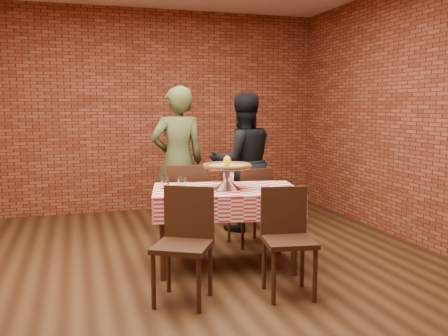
{
  "coord_description": "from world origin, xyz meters",
  "views": [
    {
      "loc": [
        -0.84,
        -4.09,
        1.54
      ],
      "look_at": [
        0.51,
        0.28,
        0.94
      ],
      "focal_mm": 38.98,
      "sensor_mm": 36.0,
      "label": 1
    }
  ],
  "objects_px": {
    "table": "(226,228)",
    "pizza": "(227,166)",
    "diner_olive": "(178,161)",
    "chair_far_left": "(187,205)",
    "water_glass_right": "(165,182)",
    "chair_near_right": "(289,243)",
    "chair_near_left": "(182,247)",
    "pizza_stand": "(227,178)",
    "water_glass_left": "(182,184)",
    "diner_black": "(243,162)",
    "chair_far_right": "(249,206)",
    "condiment_caddy": "(227,175)"
  },
  "relations": [
    {
      "from": "condiment_caddy",
      "to": "chair_far_left",
      "type": "xyz_separation_m",
      "value": [
        -0.31,
        0.5,
        -0.38
      ]
    },
    {
      "from": "condiment_caddy",
      "to": "diner_olive",
      "type": "bearing_deg",
      "value": 104.73
    },
    {
      "from": "table",
      "to": "diner_black",
      "type": "relative_size",
      "value": 0.79
    },
    {
      "from": "condiment_caddy",
      "to": "chair_near_left",
      "type": "bearing_deg",
      "value": -125.23
    },
    {
      "from": "diner_olive",
      "to": "water_glass_left",
      "type": "bearing_deg",
      "value": 78.16
    },
    {
      "from": "condiment_caddy",
      "to": "chair_near_right",
      "type": "bearing_deg",
      "value": -83.37
    },
    {
      "from": "water_glass_right",
      "to": "diner_olive",
      "type": "relative_size",
      "value": 0.07
    },
    {
      "from": "pizza",
      "to": "chair_near_right",
      "type": "bearing_deg",
      "value": -71.58
    },
    {
      "from": "condiment_caddy",
      "to": "diner_olive",
      "type": "relative_size",
      "value": 0.09
    },
    {
      "from": "chair_far_right",
      "to": "diner_black",
      "type": "bearing_deg",
      "value": -111.17
    },
    {
      "from": "pizza",
      "to": "chair_near_left",
      "type": "height_order",
      "value": "pizza"
    },
    {
      "from": "chair_far_left",
      "to": "water_glass_left",
      "type": "bearing_deg",
      "value": 85.68
    },
    {
      "from": "pizza",
      "to": "chair_far_right",
      "type": "distance_m",
      "value": 0.98
    },
    {
      "from": "diner_olive",
      "to": "chair_near_left",
      "type": "bearing_deg",
      "value": 77.38
    },
    {
      "from": "pizza_stand",
      "to": "diner_black",
      "type": "distance_m",
      "value": 1.46
    },
    {
      "from": "table",
      "to": "diner_olive",
      "type": "distance_m",
      "value": 1.43
    },
    {
      "from": "table",
      "to": "pizza",
      "type": "height_order",
      "value": "pizza"
    },
    {
      "from": "chair_far_right",
      "to": "diner_olive",
      "type": "bearing_deg",
      "value": -54.24
    },
    {
      "from": "water_glass_left",
      "to": "water_glass_right",
      "type": "distance_m",
      "value": 0.21
    },
    {
      "from": "water_glass_left",
      "to": "diner_black",
      "type": "bearing_deg",
      "value": 51.15
    },
    {
      "from": "chair_near_left",
      "to": "diner_black",
      "type": "bearing_deg",
      "value": 88.41
    },
    {
      "from": "chair_near_left",
      "to": "table",
      "type": "bearing_deg",
      "value": 80.6
    },
    {
      "from": "chair_far_right",
      "to": "table",
      "type": "bearing_deg",
      "value": 45.61
    },
    {
      "from": "water_glass_left",
      "to": "diner_black",
      "type": "relative_size",
      "value": 0.07
    },
    {
      "from": "water_glass_left",
      "to": "condiment_caddy",
      "type": "distance_m",
      "value": 0.61
    },
    {
      "from": "table",
      "to": "chair_far_left",
      "type": "relative_size",
      "value": 1.46
    },
    {
      "from": "water_glass_left",
      "to": "water_glass_right",
      "type": "relative_size",
      "value": 1.0
    },
    {
      "from": "chair_near_right",
      "to": "table",
      "type": "bearing_deg",
      "value": 116.68
    },
    {
      "from": "condiment_caddy",
      "to": "diner_black",
      "type": "relative_size",
      "value": 0.09
    },
    {
      "from": "water_glass_left",
      "to": "condiment_caddy",
      "type": "bearing_deg",
      "value": 30.21
    },
    {
      "from": "pizza",
      "to": "pizza_stand",
      "type": "bearing_deg",
      "value": 0.0
    },
    {
      "from": "chair_far_left",
      "to": "condiment_caddy",
      "type": "bearing_deg",
      "value": 132.73
    },
    {
      "from": "chair_far_left",
      "to": "diner_olive",
      "type": "bearing_deg",
      "value": -79.96
    },
    {
      "from": "water_glass_right",
      "to": "chair_near_right",
      "type": "xyz_separation_m",
      "value": [
        0.82,
        -1.01,
        -0.39
      ]
    },
    {
      "from": "table",
      "to": "diner_olive",
      "type": "relative_size",
      "value": 0.76
    },
    {
      "from": "diner_olive",
      "to": "condiment_caddy",
      "type": "bearing_deg",
      "value": 104.35
    },
    {
      "from": "pizza",
      "to": "chair_near_right",
      "type": "relative_size",
      "value": 0.53
    },
    {
      "from": "pizza",
      "to": "diner_black",
      "type": "distance_m",
      "value": 1.47
    },
    {
      "from": "chair_near_left",
      "to": "condiment_caddy",
      "type": "bearing_deg",
      "value": 85.36
    },
    {
      "from": "pizza_stand",
      "to": "water_glass_right",
      "type": "relative_size",
      "value": 3.71
    },
    {
      "from": "chair_near_left",
      "to": "pizza_stand",
      "type": "bearing_deg",
      "value": 78.94
    },
    {
      "from": "condiment_caddy",
      "to": "chair_far_left",
      "type": "relative_size",
      "value": 0.17
    },
    {
      "from": "condiment_caddy",
      "to": "diner_olive",
      "type": "height_order",
      "value": "diner_olive"
    },
    {
      "from": "water_glass_right",
      "to": "chair_far_right",
      "type": "relative_size",
      "value": 0.14
    },
    {
      "from": "pizza",
      "to": "chair_far_left",
      "type": "bearing_deg",
      "value": 103.28
    },
    {
      "from": "water_glass_right",
      "to": "condiment_caddy",
      "type": "relative_size",
      "value": 0.81
    },
    {
      "from": "table",
      "to": "chair_near_left",
      "type": "xyz_separation_m",
      "value": [
        -0.58,
        -0.72,
        0.07
      ]
    },
    {
      "from": "water_glass_left",
      "to": "chair_far_right",
      "type": "distance_m",
      "value": 1.17
    },
    {
      "from": "table",
      "to": "water_glass_right",
      "type": "relative_size",
      "value": 10.67
    },
    {
      "from": "water_glass_left",
      "to": "chair_near_left",
      "type": "distance_m",
      "value": 0.82
    }
  ]
}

